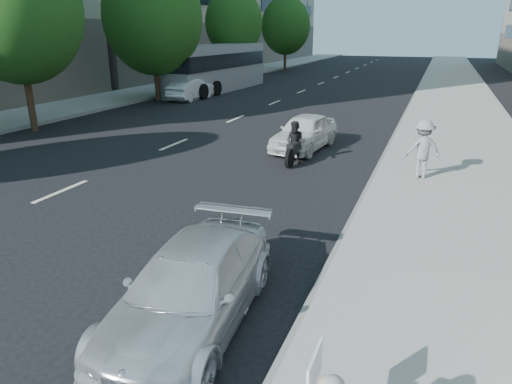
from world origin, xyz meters
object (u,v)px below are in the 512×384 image
at_px(white_sedan_near, 304,132).
at_px(white_sedan_mid, 191,89).
at_px(motorcycle, 296,145).
at_px(bus, 216,68).
at_px(jogger, 422,149).
at_px(parked_sedan, 191,288).

height_order(white_sedan_near, white_sedan_mid, white_sedan_mid).
relative_size(motorcycle, bus, 0.17).
xyz_separation_m(jogger, white_sedan_mid, (-14.80, 12.86, -0.34)).
bearing_deg(motorcycle, white_sedan_mid, 135.25).
relative_size(jogger, parked_sedan, 0.41).
xyz_separation_m(white_sedan_mid, bus, (-0.51, 4.78, 0.97)).
bearing_deg(white_sedan_mid, bus, -82.62).
distance_m(parked_sedan, white_sedan_near, 11.27).
bearing_deg(parked_sedan, motorcycle, 92.08).
distance_m(parked_sedan, bus, 29.00).
bearing_deg(white_sedan_near, white_sedan_mid, 142.31).
height_order(parked_sedan, white_sedan_near, white_sedan_near).
bearing_deg(white_sedan_near, bus, 132.78).
bearing_deg(motorcycle, parked_sedan, -79.08).
xyz_separation_m(parked_sedan, bus, (-12.47, 26.17, 1.03)).
height_order(white_sedan_mid, motorcycle, motorcycle).
relative_size(white_sedan_mid, bus, 0.33).
xyz_separation_m(jogger, white_sedan_near, (-4.27, 2.65, -0.35)).
bearing_deg(parked_sedan, jogger, 66.41).
xyz_separation_m(white_sedan_mid, motorcycle, (10.79, -12.18, -0.03)).
relative_size(white_sedan_near, motorcycle, 1.88).
xyz_separation_m(parked_sedan, white_sedan_mid, (-11.96, 21.39, 0.06)).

